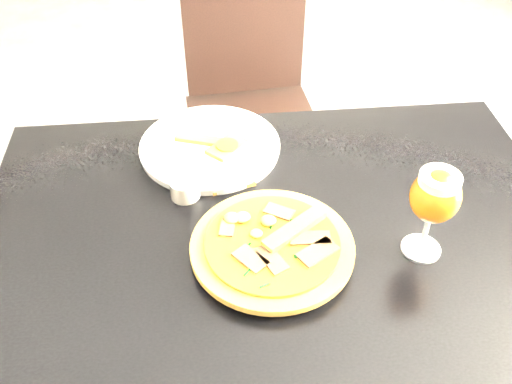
{
  "coord_description": "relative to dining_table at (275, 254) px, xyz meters",
  "views": [
    {
      "loc": [
        0.1,
        -0.98,
        1.57
      ],
      "look_at": [
        0.18,
        -0.15,
        0.83
      ],
      "focal_mm": 40.0,
      "sensor_mm": 36.0,
      "label": 1
    }
  ],
  "objects": [
    {
      "name": "ground",
      "position": [
        -0.22,
        0.17,
        -0.66
      ],
      "size": [
        6.0,
        6.0,
        0.0
      ],
      "primitive_type": "plane",
      "color": "#4B4B4D",
      "rests_on": "ground"
    },
    {
      "name": "dining_table",
      "position": [
        0.0,
        0.0,
        0.0
      ],
      "size": [
        1.2,
        0.81,
        0.75
      ],
      "rotation": [
        0.0,
        0.0,
        -0.0
      ],
      "color": "black",
      "rests_on": "ground"
    },
    {
      "name": "chair_far",
      "position": [
        0.03,
        0.82,
        -0.16
      ],
      "size": [
        0.45,
        0.45,
        0.91
      ],
      "rotation": [
        0.0,
        0.0,
        0.08
      ],
      "color": "black",
      "rests_on": "ground"
    },
    {
      "name": "plate_main",
      "position": [
        -0.01,
        -0.08,
        0.1
      ],
      "size": [
        0.31,
        0.31,
        0.01
      ],
      "primitive_type": "cylinder",
      "rotation": [
        0.0,
        0.0,
        0.18
      ],
      "color": "white",
      "rests_on": "dining_table"
    },
    {
      "name": "pizza",
      "position": [
        -0.02,
        -0.08,
        0.11
      ],
      "size": [
        0.31,
        0.31,
        0.03
      ],
      "rotation": [
        0.0,
        0.0,
        0.32
      ],
      "color": "olive",
      "rests_on": "plate_main"
    },
    {
      "name": "plate_second",
      "position": [
        -0.12,
        0.26,
        0.1
      ],
      "size": [
        0.33,
        0.33,
        0.02
      ],
      "primitive_type": "cylinder",
      "rotation": [
        0.0,
        0.0,
        -0.02
      ],
      "color": "white",
      "rests_on": "dining_table"
    },
    {
      "name": "crust_scraps",
      "position": [
        -0.1,
        0.25,
        0.11
      ],
      "size": [
        0.17,
        0.12,
        0.01
      ],
      "rotation": [
        0.0,
        0.0,
        0.1
      ],
      "color": "olive",
      "rests_on": "plate_second"
    },
    {
      "name": "loose_crust",
      "position": [
        -0.08,
        0.12,
        0.09
      ],
      "size": [
        0.1,
        0.05,
        0.01
      ],
      "primitive_type": "cube",
      "rotation": [
        0.0,
        0.0,
        0.26
      ],
      "color": "olive",
      "rests_on": "dining_table"
    },
    {
      "name": "sauce_cup",
      "position": [
        -0.18,
        0.11,
        0.11
      ],
      "size": [
        0.06,
        0.06,
        0.04
      ],
      "color": "beige",
      "rests_on": "dining_table"
    },
    {
      "name": "beer_glass",
      "position": [
        0.27,
        -0.1,
        0.23
      ],
      "size": [
        0.09,
        0.09,
        0.19
      ],
      "color": "silver",
      "rests_on": "dining_table"
    }
  ]
}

